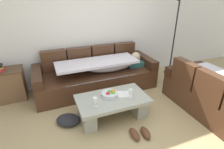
% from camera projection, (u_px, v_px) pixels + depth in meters
% --- Properties ---
extents(ground_plane, '(14.00, 14.00, 0.00)m').
position_uv_depth(ground_plane, '(136.00, 135.00, 2.77)').
color(ground_plane, tan).
extents(back_wall, '(9.00, 0.10, 2.70)m').
position_uv_depth(back_wall, '(93.00, 23.00, 4.00)').
color(back_wall, silver).
rests_on(back_wall, ground_plane).
extents(couch_along_wall, '(2.57, 0.92, 0.88)m').
position_uv_depth(couch_along_wall, '(98.00, 75.00, 3.98)').
color(couch_along_wall, '#492C1A').
rests_on(couch_along_wall, ground_plane).
extents(couch_near_window, '(0.92, 2.05, 0.88)m').
position_uv_depth(couch_near_window, '(223.00, 100.00, 3.04)').
color(couch_near_window, '#492C1A').
rests_on(couch_near_window, ground_plane).
extents(coffee_table, '(1.20, 0.68, 0.38)m').
position_uv_depth(coffee_table, '(112.00, 105.00, 3.09)').
color(coffee_table, '#9EA394').
rests_on(coffee_table, ground_plane).
extents(fruit_bowl, '(0.28, 0.28, 0.10)m').
position_uv_depth(fruit_bowl, '(110.00, 94.00, 3.05)').
color(fruit_bowl, silver).
rests_on(fruit_bowl, coffee_table).
extents(wine_glass_near_left, '(0.07, 0.07, 0.17)m').
position_uv_depth(wine_glass_near_left, '(95.00, 100.00, 2.75)').
color(wine_glass_near_left, silver).
rests_on(wine_glass_near_left, coffee_table).
extents(wine_glass_near_right, '(0.07, 0.07, 0.17)m').
position_uv_depth(wine_glass_near_right, '(131.00, 92.00, 2.97)').
color(wine_glass_near_right, silver).
rests_on(wine_glass_near_right, coffee_table).
extents(open_magazine, '(0.34, 0.30, 0.01)m').
position_uv_depth(open_magazine, '(124.00, 94.00, 3.12)').
color(open_magazine, white).
rests_on(open_magazine, coffee_table).
extents(side_cabinet, '(0.72, 0.44, 0.64)m').
position_uv_depth(side_cabinet, '(5.00, 85.00, 3.54)').
color(side_cabinet, brown).
rests_on(side_cabinet, ground_plane).
extents(floor_lamp, '(0.33, 0.31, 1.95)m').
position_uv_depth(floor_lamp, '(175.00, 32.00, 4.33)').
color(floor_lamp, black).
rests_on(floor_lamp, ground_plane).
extents(pair_of_shoes, '(0.31, 0.31, 0.09)m').
position_uv_depth(pair_of_shoes, '(140.00, 133.00, 2.73)').
color(pair_of_shoes, '#59331E').
rests_on(pair_of_shoes, ground_plane).
extents(crumpled_garment, '(0.51, 0.49, 0.12)m').
position_uv_depth(crumpled_garment, '(68.00, 120.00, 3.00)').
color(crumpled_garment, '#232328').
rests_on(crumpled_garment, ground_plane).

